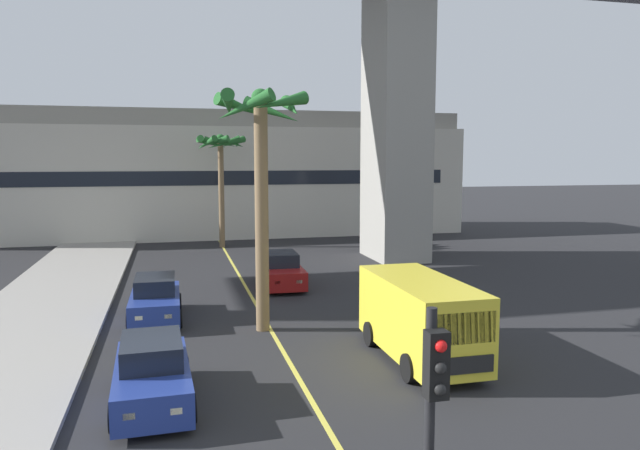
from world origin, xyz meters
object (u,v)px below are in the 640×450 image
(car_queue_front, at_px, (155,300))
(delivery_van, at_px, (420,317))
(car_queue_second, at_px, (152,374))
(palm_tree_near_median, at_px, (261,149))
(traffic_light_median_near, at_px, (432,439))
(car_queue_third, at_px, (281,271))
(palm_tree_mid_median, at_px, (221,153))

(car_queue_front, xyz_separation_m, delivery_van, (7.53, -6.33, 0.57))
(car_queue_second, bearing_deg, car_queue_front, 90.86)
(delivery_van, xyz_separation_m, palm_tree_near_median, (-3.97, 4.11, 4.83))
(car_queue_front, xyz_separation_m, traffic_light_median_near, (3.43, -16.05, 1.99))
(car_queue_front, bearing_deg, traffic_light_median_near, -77.92)
(car_queue_third, bearing_deg, car_queue_second, -113.70)
(car_queue_front, height_order, delivery_van, delivery_van)
(car_queue_third, relative_size, palm_tree_near_median, 0.52)
(car_queue_front, xyz_separation_m, palm_tree_mid_median, (3.79, 17.18, 5.42))
(delivery_van, relative_size, palm_tree_near_median, 0.65)
(delivery_van, distance_m, palm_tree_near_median, 7.48)
(car_queue_third, relative_size, delivery_van, 0.79)
(car_queue_second, bearing_deg, traffic_light_median_near, -68.36)
(car_queue_front, bearing_deg, car_queue_second, -89.14)
(traffic_light_median_near, relative_size, palm_tree_near_median, 0.52)
(car_queue_front, distance_m, car_queue_second, 7.68)
(traffic_light_median_near, relative_size, palm_tree_mid_median, 0.57)
(palm_tree_near_median, distance_m, palm_tree_mid_median, 19.41)
(car_queue_second, bearing_deg, delivery_van, 10.32)
(palm_tree_mid_median, bearing_deg, car_queue_second, -98.41)
(car_queue_front, height_order, car_queue_third, same)
(car_queue_third, xyz_separation_m, palm_tree_near_median, (-1.84, -6.60, 5.40))
(delivery_van, bearing_deg, palm_tree_mid_median, 99.04)
(delivery_van, height_order, traffic_light_median_near, traffic_light_median_near)
(car_queue_front, bearing_deg, car_queue_third, 38.96)
(car_queue_second, xyz_separation_m, traffic_light_median_near, (3.32, -8.37, 1.99))
(car_queue_front, height_order, palm_tree_mid_median, palm_tree_mid_median)
(car_queue_front, bearing_deg, delivery_van, -40.06)
(palm_tree_near_median, height_order, palm_tree_mid_median, palm_tree_near_median)
(car_queue_third, distance_m, palm_tree_mid_median, 14.00)
(delivery_van, distance_m, palm_tree_mid_median, 24.30)
(car_queue_second, bearing_deg, car_queue_third, 66.30)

